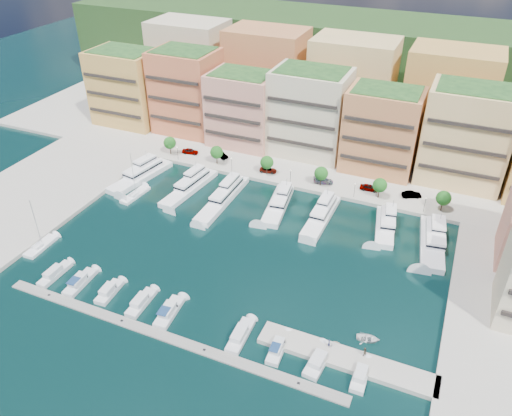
% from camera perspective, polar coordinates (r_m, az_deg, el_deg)
% --- Properties ---
extents(ground, '(400.00, 400.00, 0.00)m').
position_cam_1_polar(ground, '(115.60, -1.45, -4.75)').
color(ground, black).
rests_on(ground, ground).
extents(north_quay, '(220.00, 64.00, 2.00)m').
position_cam_1_polar(north_quay, '(165.68, 7.61, 7.44)').
color(north_quay, '#9E998E').
rests_on(north_quay, ground).
extents(west_quay, '(34.00, 76.00, 2.00)m').
position_cam_1_polar(west_quay, '(144.17, -25.90, -0.05)').
color(west_quay, '#9E998E').
rests_on(west_quay, ground).
extents(hillside, '(240.00, 40.00, 58.00)m').
position_cam_1_polar(hillside, '(208.90, 11.56, 12.57)').
color(hillside, '#193314').
rests_on(hillside, ground).
extents(south_pontoon, '(72.00, 2.20, 0.35)m').
position_cam_1_polar(south_pontoon, '(97.73, -10.70, -14.18)').
color(south_pontoon, gray).
rests_on(south_pontoon, ground).
extents(finger_pier, '(32.00, 5.00, 2.00)m').
position_cam_1_polar(finger_pier, '(93.67, 10.19, -16.81)').
color(finger_pier, '#9E998E').
rests_on(finger_pier, ground).
extents(apartment_0, '(22.00, 16.50, 24.80)m').
position_cam_1_polar(apartment_0, '(178.65, -14.51, 13.24)').
color(apartment_0, '#C39047').
rests_on(apartment_0, north_quay).
extents(apartment_1, '(20.00, 16.50, 26.80)m').
position_cam_1_polar(apartment_1, '(167.93, -7.94, 13.07)').
color(apartment_1, '#C46A41').
rests_on(apartment_1, north_quay).
extents(apartment_2, '(20.00, 15.50, 22.80)m').
position_cam_1_polar(apartment_2, '(157.65, -1.53, 11.25)').
color(apartment_2, tan).
rests_on(apartment_2, north_quay).
extents(apartment_3, '(22.00, 16.50, 25.80)m').
position_cam_1_polar(apartment_3, '(151.82, 6.14, 10.80)').
color(apartment_3, beige).
rests_on(apartment_3, north_quay).
extents(apartment_4, '(20.00, 15.50, 23.80)m').
position_cam_1_polar(apartment_4, '(145.98, 14.17, 8.61)').
color(apartment_4, '#BD7B47').
rests_on(apartment_4, north_quay).
extents(apartment_5, '(22.00, 16.50, 26.80)m').
position_cam_1_polar(apartment_5, '(146.02, 22.89, 7.61)').
color(apartment_5, '#EEC07E').
rests_on(apartment_5, north_quay).
extents(backblock_0, '(26.00, 18.00, 30.00)m').
position_cam_1_polar(backblock_0, '(190.71, -7.50, 16.08)').
color(backblock_0, beige).
rests_on(backblock_0, north_quay).
extents(backblock_1, '(26.00, 18.00, 30.00)m').
position_cam_1_polar(backblock_1, '(177.85, 1.20, 15.09)').
color(backblock_1, '#BD7B47').
rests_on(backblock_1, north_quay).
extents(backblock_2, '(26.00, 18.00, 30.00)m').
position_cam_1_polar(backblock_2, '(169.38, 10.90, 13.58)').
color(backblock_2, '#EEC07E').
rests_on(backblock_2, north_quay).
extents(backblock_3, '(26.00, 18.00, 30.00)m').
position_cam_1_polar(backblock_3, '(165.98, 21.14, 11.56)').
color(backblock_3, '#C39047').
rests_on(backblock_3, north_quay).
extents(tree_0, '(3.80, 3.80, 5.65)m').
position_cam_1_polar(tree_0, '(155.21, -9.83, 7.35)').
color(tree_0, '#473323').
rests_on(tree_0, north_quay).
extents(tree_1, '(3.80, 3.80, 5.65)m').
position_cam_1_polar(tree_1, '(147.71, -4.53, 6.37)').
color(tree_1, '#473323').
rests_on(tree_1, north_quay).
extents(tree_2, '(3.80, 3.80, 5.65)m').
position_cam_1_polar(tree_2, '(141.63, 1.25, 5.23)').
color(tree_2, '#473323').
rests_on(tree_2, north_quay).
extents(tree_3, '(3.80, 3.80, 5.65)m').
position_cam_1_polar(tree_3, '(137.15, 7.46, 3.94)').
color(tree_3, '#473323').
rests_on(tree_3, north_quay).
extents(tree_4, '(3.80, 3.80, 5.65)m').
position_cam_1_polar(tree_4, '(134.45, 13.98, 2.54)').
color(tree_4, '#473323').
rests_on(tree_4, north_quay).
extents(tree_5, '(3.80, 3.80, 5.65)m').
position_cam_1_polar(tree_5, '(133.61, 20.65, 1.07)').
color(tree_5, '#473323').
rests_on(tree_5, north_quay).
extents(lamppost_0, '(0.30, 0.30, 4.20)m').
position_cam_1_polar(lamppost_0, '(151.88, -8.97, 6.45)').
color(lamppost_0, black).
rests_on(lamppost_0, north_quay).
extents(lamppost_1, '(0.30, 0.30, 4.20)m').
position_cam_1_polar(lamppost_1, '(143.85, -2.81, 5.25)').
color(lamppost_1, black).
rests_on(lamppost_1, north_quay).
extents(lamppost_2, '(0.30, 0.30, 4.20)m').
position_cam_1_polar(lamppost_2, '(137.71, 3.97, 3.85)').
color(lamppost_2, black).
rests_on(lamppost_2, north_quay).
extents(lamppost_3, '(0.30, 0.30, 4.20)m').
position_cam_1_polar(lamppost_3, '(133.73, 11.23, 2.29)').
color(lamppost_3, black).
rests_on(lamppost_3, north_quay).
extents(lamppost_4, '(0.30, 0.30, 4.20)m').
position_cam_1_polar(lamppost_4, '(132.11, 18.78, 0.62)').
color(lamppost_4, black).
rests_on(lamppost_4, north_quay).
extents(yacht_0, '(8.79, 22.43, 7.30)m').
position_cam_1_polar(yacht_0, '(146.67, -12.89, 3.81)').
color(yacht_0, white).
rests_on(yacht_0, ground).
extents(yacht_1, '(6.58, 22.49, 7.30)m').
position_cam_1_polar(yacht_1, '(138.52, -7.47, 2.51)').
color(yacht_1, white).
rests_on(yacht_1, ground).
extents(yacht_2, '(4.35, 24.90, 7.30)m').
position_cam_1_polar(yacht_2, '(132.92, -3.65, 1.39)').
color(yacht_2, white).
rests_on(yacht_2, ground).
extents(yacht_3, '(7.05, 19.43, 7.30)m').
position_cam_1_polar(yacht_3, '(129.98, 2.63, 0.62)').
color(yacht_3, white).
rests_on(yacht_3, ground).
extents(yacht_4, '(4.68, 20.34, 7.30)m').
position_cam_1_polar(yacht_4, '(126.54, 7.54, -0.72)').
color(yacht_4, white).
rests_on(yacht_4, ground).
extents(yacht_5, '(6.99, 16.85, 7.30)m').
position_cam_1_polar(yacht_5, '(125.71, 14.58, -1.80)').
color(yacht_5, white).
rests_on(yacht_5, ground).
extents(yacht_6, '(7.83, 21.19, 7.30)m').
position_cam_1_polar(yacht_6, '(123.62, 19.54, -3.43)').
color(yacht_6, white).
rests_on(yacht_6, ground).
extents(cruiser_0, '(2.41, 8.61, 2.55)m').
position_cam_1_polar(cruiser_0, '(116.35, -22.00, -7.01)').
color(cruiser_0, silver).
rests_on(cruiser_0, ground).
extents(cruiser_1, '(3.23, 8.81, 2.66)m').
position_cam_1_polar(cruiser_1, '(112.26, -19.49, -8.01)').
color(cruiser_1, silver).
rests_on(cruiser_1, ground).
extents(cruiser_2, '(3.11, 7.41, 2.55)m').
position_cam_1_polar(cruiser_2, '(108.09, -16.45, -9.19)').
color(cruiser_2, silver).
rests_on(cruiser_2, ground).
extents(cruiser_3, '(2.87, 8.27, 2.55)m').
position_cam_1_polar(cruiser_3, '(104.09, -13.00, -10.50)').
color(cruiser_3, silver).
rests_on(cruiser_3, ground).
extents(cruiser_4, '(3.59, 8.87, 2.66)m').
position_cam_1_polar(cruiser_4, '(101.06, -9.91, -11.64)').
color(cruiser_4, silver).
rests_on(cruiser_4, ground).
extents(cruiser_6, '(2.96, 8.79, 2.55)m').
position_cam_1_polar(cruiser_6, '(95.46, -1.82, -14.39)').
color(cruiser_6, silver).
rests_on(cruiser_6, ground).
extents(cruiser_7, '(2.83, 7.87, 2.66)m').
position_cam_1_polar(cruiser_7, '(93.48, 2.50, -15.73)').
color(cruiser_7, silver).
rests_on(cruiser_7, ground).
extents(cruiser_8, '(3.48, 8.03, 2.55)m').
position_cam_1_polar(cruiser_8, '(92.12, 7.08, -17.04)').
color(cruiser_8, silver).
rests_on(cruiser_8, ground).
extents(cruiser_9, '(2.59, 7.25, 2.55)m').
position_cam_1_polar(cruiser_9, '(91.34, 11.86, -18.27)').
color(cruiser_9, silver).
rests_on(cruiser_9, ground).
extents(sailboat_2, '(3.58, 9.87, 13.20)m').
position_cam_1_polar(sailboat_2, '(138.54, -13.64, 1.42)').
color(sailboat_2, white).
rests_on(sailboat_2, ground).
extents(sailboat_0, '(3.15, 8.85, 13.20)m').
position_cam_1_polar(sailboat_0, '(126.13, -23.37, -4.09)').
color(sailboat_0, white).
rests_on(sailboat_0, ground).
extents(tender_1, '(1.81, 1.66, 0.80)m').
position_cam_1_polar(tender_1, '(95.60, 9.24, -14.99)').
color(tender_1, beige).
rests_on(tender_1, ground).
extents(tender_2, '(4.81, 3.83, 0.89)m').
position_cam_1_polar(tender_2, '(97.33, 12.69, -14.35)').
color(tender_2, white).
rests_on(tender_2, ground).
extents(car_0, '(5.24, 2.88, 1.69)m').
position_cam_1_polar(car_0, '(155.74, -7.53, 6.46)').
color(car_0, gray).
rests_on(car_0, north_quay).
extents(car_1, '(5.43, 3.56, 1.69)m').
position_cam_1_polar(car_1, '(152.62, -4.06, 6.09)').
color(car_1, gray).
rests_on(car_1, north_quay).
extents(car_2, '(5.28, 3.12, 1.38)m').
position_cam_1_polar(car_2, '(144.08, 1.40, 4.36)').
color(car_2, gray).
rests_on(car_2, north_quay).
extents(car_3, '(5.82, 3.62, 1.57)m').
position_cam_1_polar(car_3, '(139.85, 7.70, 3.14)').
color(car_3, gray).
rests_on(car_3, north_quay).
extents(car_4, '(5.04, 2.14, 1.70)m').
position_cam_1_polar(car_4, '(138.60, 12.81, 2.30)').
color(car_4, gray).
rests_on(car_4, north_quay).
extents(car_5, '(5.38, 3.72, 1.68)m').
position_cam_1_polar(car_5, '(138.33, 17.36, 1.48)').
color(car_5, gray).
rests_on(car_5, north_quay).
extents(person_0, '(0.70, 0.76, 1.75)m').
position_cam_1_polar(person_0, '(93.37, 8.35, -15.04)').
color(person_0, navy).
rests_on(person_0, finger_pier).
extents(person_1, '(1.16, 1.15, 1.89)m').
position_cam_1_polar(person_1, '(93.04, 12.27, -15.75)').
color(person_1, '#483B2B').
rests_on(person_1, finger_pier).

